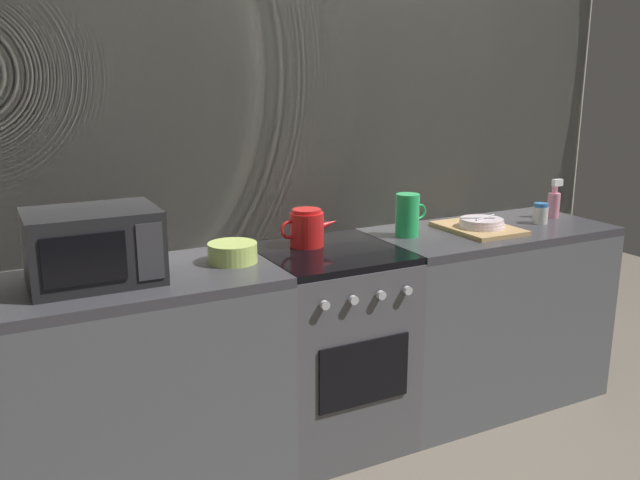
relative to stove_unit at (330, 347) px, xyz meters
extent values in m
plane|color=#6B6054|center=(0.00, 0.00, -0.45)|extent=(8.00, 8.00, 0.00)
cube|color=#B2AD9E|center=(0.00, 0.33, 0.75)|extent=(3.60, 0.05, 2.40)
cube|color=silver|center=(0.00, 0.30, 0.75)|extent=(3.58, 0.01, 2.39)
cube|color=#515459|center=(-0.90, 0.00, -0.02)|extent=(1.20, 0.60, 0.86)
cube|color=#38383D|center=(-0.90, 0.00, 0.43)|extent=(1.20, 0.60, 0.04)
cube|color=#4C4C51|center=(0.00, 0.00, -0.01)|extent=(0.60, 0.60, 0.87)
cube|color=black|center=(0.00, 0.00, 0.44)|extent=(0.59, 0.59, 0.03)
cube|color=black|center=(0.00, -0.30, 0.00)|extent=(0.42, 0.01, 0.28)
cylinder|color=#B7B7BC|center=(-0.19, -0.32, 0.33)|extent=(0.04, 0.02, 0.04)
cylinder|color=#B7B7BC|center=(-0.06, -0.32, 0.33)|extent=(0.04, 0.02, 0.04)
cylinder|color=#B7B7BC|center=(0.06, -0.32, 0.33)|extent=(0.04, 0.02, 0.04)
cylinder|color=#B7B7BC|center=(0.19, -0.32, 0.33)|extent=(0.04, 0.02, 0.04)
cube|color=#515459|center=(0.90, 0.00, -0.02)|extent=(1.20, 0.60, 0.86)
cube|color=#38383D|center=(0.90, 0.00, 0.43)|extent=(1.20, 0.60, 0.04)
cube|color=black|center=(-0.98, 0.00, 0.59)|extent=(0.46, 0.34, 0.27)
cube|color=black|center=(-1.03, -0.17, 0.59)|extent=(0.28, 0.01, 0.17)
cube|color=#333338|center=(-0.81, -0.17, 0.59)|extent=(0.09, 0.01, 0.21)
cylinder|color=red|center=(-0.06, 0.11, 0.53)|extent=(0.15, 0.15, 0.15)
cylinder|color=red|center=(-0.06, 0.11, 0.61)|extent=(0.13, 0.13, 0.02)
cone|color=red|center=(0.05, 0.11, 0.54)|extent=(0.10, 0.04, 0.05)
torus|color=red|center=(-0.14, 0.11, 0.53)|extent=(0.08, 0.01, 0.08)
cylinder|color=#B7D166|center=(-0.44, 0.02, 0.49)|extent=(0.20, 0.20, 0.08)
cylinder|color=green|center=(0.44, 0.06, 0.55)|extent=(0.11, 0.11, 0.20)
torus|color=green|center=(0.51, 0.06, 0.56)|extent=(0.08, 0.01, 0.08)
cube|color=tan|center=(0.82, -0.01, 0.46)|extent=(0.30, 0.40, 0.02)
cylinder|color=silver|center=(0.82, -0.03, 0.48)|extent=(0.22, 0.22, 0.01)
cylinder|color=silver|center=(0.82, -0.03, 0.49)|extent=(0.21, 0.21, 0.01)
cylinder|color=silver|center=(0.82, -0.03, 0.51)|extent=(0.21, 0.21, 0.01)
cylinder|color=silver|center=(0.84, -0.03, 0.52)|extent=(0.16, 0.07, 0.01)
cube|color=silver|center=(0.80, -0.02, 0.52)|extent=(0.16, 0.09, 0.00)
cylinder|color=silver|center=(1.20, -0.03, 0.49)|extent=(0.08, 0.08, 0.08)
cylinder|color=#2D6BAD|center=(1.20, -0.03, 0.55)|extent=(0.07, 0.07, 0.02)
cylinder|color=pink|center=(1.36, 0.04, 0.52)|extent=(0.06, 0.06, 0.13)
cylinder|color=pink|center=(1.36, 0.04, 0.60)|extent=(0.03, 0.03, 0.04)
cube|color=white|center=(1.38, 0.04, 0.64)|extent=(0.06, 0.02, 0.04)
camera|label=1|loc=(-1.33, -2.46, 1.20)|focal=37.55mm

